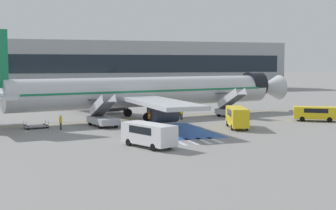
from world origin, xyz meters
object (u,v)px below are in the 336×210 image
object	(u,v)px
service_van_2	(237,116)
ground_crew_1	(61,121)
ground_crew_0	(181,113)
fuel_tanker	(73,95)
boarding_stairs_aft	(103,118)
service_van_0	(315,112)
traffic_cone_0	(130,121)
ground_crew_2	(149,117)
airliner	(144,92)
service_van_3	(149,133)
boarding_stairs_forward	(231,110)
baggage_cart	(36,126)
terminal_building	(68,66)

from	to	relation	value
service_van_2	ground_crew_1	distance (m)	19.56
ground_crew_0	service_van_2	bearing A→B (deg)	-65.79
fuel_tanker	ground_crew_1	distance (m)	31.15
boarding_stairs_aft	service_van_2	size ratio (longest dim) A/B	0.95
service_van_0	traffic_cone_0	world-z (taller)	service_van_0
service_van_0	ground_crew_2	world-z (taller)	ground_crew_2
service_van_0	service_van_2	distance (m)	12.65
airliner	service_van_3	xyz separation A→B (m)	(-5.15, -20.48, -2.25)
traffic_cone_0	service_van_0	bearing A→B (deg)	-10.23
boarding_stairs_forward	baggage_cart	bearing A→B (deg)	175.37
boarding_stairs_aft	service_van_0	size ratio (longest dim) A/B	0.99
service_van_3	ground_crew_0	world-z (taller)	service_van_3
ground_crew_2	service_van_0	bearing A→B (deg)	-92.26
service_van_0	service_van_3	world-z (taller)	service_van_3
baggage_cart	ground_crew_2	distance (m)	12.75
airliner	ground_crew_1	size ratio (longest dim) A/B	28.71
airliner	traffic_cone_0	size ratio (longest dim) A/B	67.64
boarding_stairs_forward	service_van_2	distance (m)	10.57
boarding_stairs_aft	ground_crew_2	distance (m)	5.38
boarding_stairs_forward	boarding_stairs_aft	world-z (taller)	boarding_stairs_forward
service_van_2	baggage_cart	distance (m)	22.55
fuel_tanker	service_van_0	bearing A→B (deg)	-48.78
fuel_tanker	service_van_3	world-z (taller)	fuel_tanker
airliner	boarding_stairs_forward	distance (m)	12.00
fuel_tanker	service_van_0	xyz separation A→B (m)	(26.44, -32.69, -0.70)
boarding_stairs_aft	baggage_cart	xyz separation A→B (m)	(-7.37, 0.62, -0.71)
fuel_tanker	service_van_3	distance (m)	44.00
baggage_cart	service_van_2	bearing A→B (deg)	61.80
baggage_cart	traffic_cone_0	xyz separation A→B (m)	(10.82, 0.25, 0.09)
fuel_tanker	ground_crew_1	xyz separation A→B (m)	(-4.85, -30.76, -0.87)
service_van_0	terminal_building	xyz separation A→B (m)	(-23.09, 72.08, 5.39)
fuel_tanker	service_van_2	xyz separation A→B (m)	(14.11, -35.51, -0.42)
fuel_tanker	ground_crew_0	size ratio (longest dim) A/B	6.77
ground_crew_2	service_van_2	bearing A→B (deg)	-114.90
ground_crew_0	service_van_3	bearing A→B (deg)	-112.15
service_van_3	ground_crew_1	bearing A→B (deg)	91.25
airliner	service_van_2	distance (m)	14.33
boarding_stairs_forward	ground_crew_0	world-z (taller)	boarding_stairs_forward
ground_crew_0	terminal_building	world-z (taller)	terminal_building
service_van_0	ground_crew_0	world-z (taller)	service_van_0
boarding_stairs_forward	service_van_3	xyz separation A→B (m)	(-16.67, -18.24, 0.25)
boarding_stairs_forward	fuel_tanker	world-z (taller)	boarding_stairs_forward
boarding_stairs_forward	fuel_tanker	bearing A→B (deg)	113.70
terminal_building	ground_crew_2	bearing A→B (deg)	-88.51
boarding_stairs_forward	terminal_building	size ratio (longest dim) A/B	0.05
ground_crew_1	airliner	bearing A→B (deg)	-73.04
boarding_stairs_aft	terminal_building	xyz separation A→B (m)	(3.36, 68.79, 5.52)
service_van_0	traffic_cone_0	size ratio (longest dim) A/B	8.01
boarding_stairs_aft	fuel_tanker	bearing A→B (deg)	78.54
boarding_stairs_forward	terminal_building	bearing A→B (deg)	91.32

